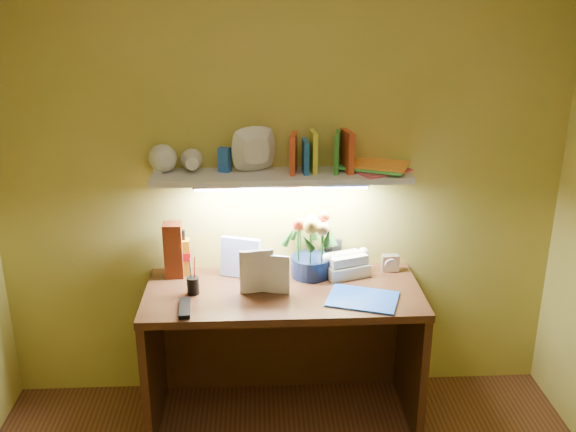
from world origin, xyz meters
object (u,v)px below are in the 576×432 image
object	(u,v)px
desk_clock	(390,263)
desk	(283,354)
telephone	(345,262)
whisky_bottle	(184,252)
flower_bouquet	(311,243)

from	to	relation	value
desk_clock	desk	bearing A→B (deg)	-162.71
desk	telephone	distance (m)	0.58
telephone	whisky_bottle	bearing A→B (deg)	157.88
flower_bouquet	desk_clock	distance (m)	0.46
telephone	desk_clock	bearing A→B (deg)	-12.22
desk	telephone	bearing A→B (deg)	27.80
desk_clock	whisky_bottle	distance (m)	1.11
telephone	desk_clock	distance (m)	0.25
desk	whisky_bottle	distance (m)	0.75
desk_clock	whisky_bottle	world-z (taller)	whisky_bottle
flower_bouquet	desk_clock	size ratio (longest dim) A/B	4.07
desk	whisky_bottle	size ratio (longest dim) A/B	5.62
desk	flower_bouquet	xyz separation A→B (m)	(0.15, 0.17, 0.56)
whisky_bottle	telephone	bearing A→B (deg)	-3.17
desk_clock	telephone	bearing A→B (deg)	-175.46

